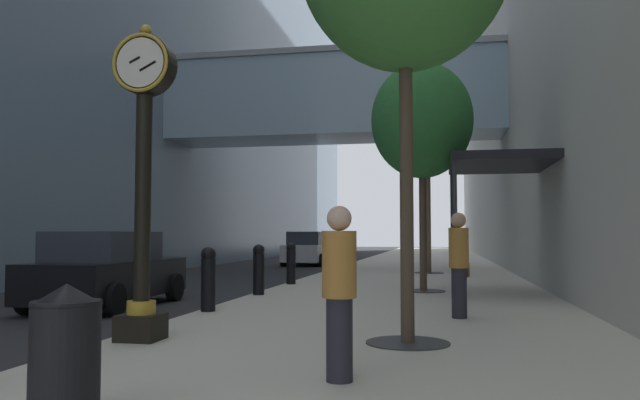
{
  "coord_description": "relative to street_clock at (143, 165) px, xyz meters",
  "views": [
    {
      "loc": [
        4.5,
        -1.1,
        1.56
      ],
      "look_at": [
        1.07,
        16.71,
        2.58
      ],
      "focal_mm": 35.11,
      "sensor_mm": 36.0,
      "label": 1
    }
  ],
  "objects": [
    {
      "name": "car_white_near",
      "position": [
        -2.74,
        23.99,
        -1.68
      ],
      "size": [
        2.2,
        4.57,
        1.73
      ],
      "color": "silver",
      "rests_on": "ground"
    },
    {
      "name": "bollard_fourth",
      "position": [
        -0.28,
        6.52,
        -1.75
      ],
      "size": [
        0.28,
        0.28,
        1.2
      ],
      "color": "black",
      "rests_on": "sidewalk_right"
    },
    {
      "name": "trash_bin",
      "position": [
        1.19,
        -3.56,
        -1.84
      ],
      "size": [
        0.53,
        0.53,
        1.05
      ],
      "color": "black",
      "rests_on": "sidewalk_right"
    },
    {
      "name": "ground_plane",
      "position": [
        -0.51,
        20.19,
        -2.52
      ],
      "size": [
        110.0,
        110.0,
        0.0
      ],
      "primitive_type": "plane",
      "color": "#262628",
      "rests_on": "ground"
    },
    {
      "name": "pedestrian_walking",
      "position": [
        4.3,
        3.12,
        -1.42
      ],
      "size": [
        0.43,
        0.51,
        1.81
      ],
      "color": "#23232D",
      "rests_on": "sidewalk_right"
    },
    {
      "name": "bollard_fifth",
      "position": [
        -0.28,
        9.82,
        -1.75
      ],
      "size": [
        0.28,
        0.28,
        1.2
      ],
      "color": "black",
      "rests_on": "sidewalk_right"
    },
    {
      "name": "street_tree_mid_near",
      "position": [
        3.56,
        8.18,
        1.96
      ],
      "size": [
        2.59,
        2.59,
        5.85
      ],
      "color": "#333335",
      "rests_on": "sidewalk_right"
    },
    {
      "name": "sidewalk_right",
      "position": [
        3.07,
        23.19,
        -2.45
      ],
      "size": [
        7.15,
        80.0,
        0.14
      ],
      "primitive_type": "cube",
      "color": "beige",
      "rests_on": "ground"
    },
    {
      "name": "street_clock",
      "position": [
        0.0,
        0.0,
        0.0
      ],
      "size": [
        0.84,
        0.55,
        4.34
      ],
      "color": "black",
      "rests_on": "sidewalk_right"
    },
    {
      "name": "street_tree_mid_far",
      "position": [
        3.56,
        15.93,
        2.35
      ],
      "size": [
        1.94,
        1.94,
        5.9
      ],
      "color": "#333335",
      "rests_on": "sidewalk_right"
    },
    {
      "name": "storefront_awning",
      "position": [
        5.4,
        8.04,
        0.76
      ],
      "size": [
        2.4,
        3.6,
        3.3
      ],
      "color": "black",
      "rests_on": "sidewalk_right"
    },
    {
      "name": "bollard_third",
      "position": [
        -0.28,
        3.22,
        -1.75
      ],
      "size": [
        0.28,
        0.28,
        1.2
      ],
      "color": "black",
      "rests_on": "sidewalk_right"
    },
    {
      "name": "pedestrian_by_clock",
      "position": [
        3.02,
        -1.84,
        -1.47
      ],
      "size": [
        0.47,
        0.47,
        1.71
      ],
      "color": "#23232D",
      "rests_on": "sidewalk_right"
    },
    {
      "name": "car_black_mid",
      "position": [
        -3.1,
        4.56,
        -1.73
      ],
      "size": [
        2.11,
        4.32,
        1.63
      ],
      "color": "black",
      "rests_on": "ground"
    },
    {
      "name": "building_block_left",
      "position": [
        -12.04,
        23.14,
        9.84
      ],
      "size": [
        23.59,
        80.0,
        24.82
      ],
      "color": "slate",
      "rests_on": "ground"
    }
  ]
}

